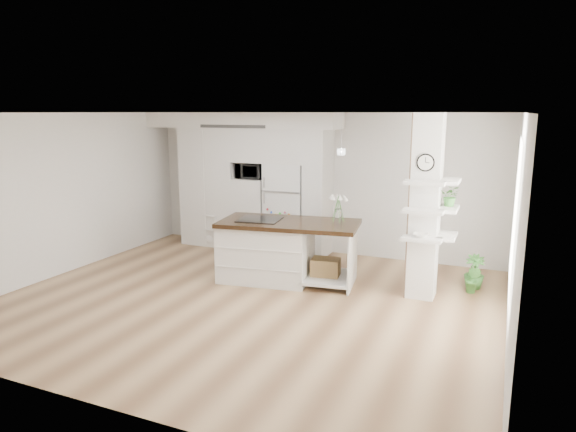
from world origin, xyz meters
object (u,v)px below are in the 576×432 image
at_px(kitchen_island, 274,249).
at_px(bookshelf, 211,232).
at_px(floor_plant_a, 473,280).
at_px(refrigerator, 288,208).

bearing_deg(kitchen_island, bookshelf, 136.63).
distance_m(kitchen_island, floor_plant_a, 3.12).
height_order(bookshelf, floor_plant_a, bookshelf).
height_order(refrigerator, kitchen_island, refrigerator).
bearing_deg(floor_plant_a, bookshelf, 170.48).
bearing_deg(refrigerator, bookshelf, -173.45).
relative_size(bookshelf, floor_plant_a, 1.56).
relative_size(kitchen_island, bookshelf, 3.50).
xyz_separation_m(refrigerator, bookshelf, (-1.64, -0.19, -0.58)).
relative_size(refrigerator, bookshelf, 2.62).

